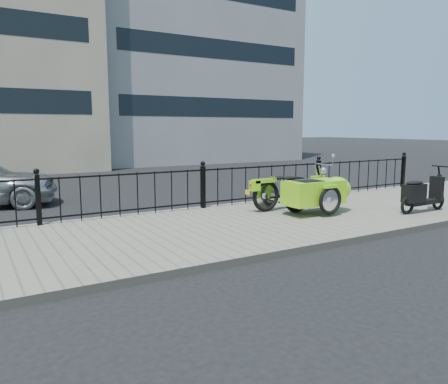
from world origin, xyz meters
TOP-DOWN VIEW (x-y plane):
  - ground at (0.00, 0.00)m, footprint 120.00×120.00m
  - sidewalk at (0.00, -0.50)m, footprint 30.00×3.80m
  - curb at (0.00, 1.44)m, footprint 30.00×0.10m
  - iron_fence at (0.00, 1.30)m, footprint 14.11×0.11m
  - building_grey at (7.00, 16.99)m, footprint 12.00×8.01m
  - motorcycle_sidecar at (1.85, -0.41)m, footprint 2.28×1.48m
  - scooter at (3.82, -1.57)m, footprint 1.47×0.43m
  - spare_tire at (1.47, -0.23)m, footprint 0.65×0.09m

SIDE VIEW (x-z plane):
  - ground at x=0.00m, z-range 0.00..0.00m
  - sidewalk at x=0.00m, z-range 0.00..0.12m
  - curb at x=0.00m, z-range 0.00..0.12m
  - spare_tire at x=1.47m, z-range 0.12..0.77m
  - scooter at x=3.82m, z-range 0.01..1.00m
  - iron_fence at x=0.00m, z-range 0.05..1.12m
  - motorcycle_sidecar at x=1.85m, z-range 0.10..1.09m
  - building_grey at x=7.00m, z-range 0.00..15.00m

